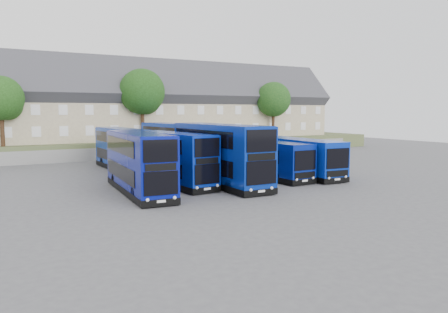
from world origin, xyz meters
TOP-DOWN VIEW (x-y plane):
  - ground at (0.00, 0.00)m, footprint 120.00×120.00m
  - retaining_wall at (0.00, 24.00)m, footprint 70.00×0.40m
  - earth_bank at (0.00, 34.00)m, footprint 80.00×20.00m
  - terrace_row at (3.00, 30.00)m, footprint 60.00×10.40m
  - dd_front_left at (-6.46, 1.73)m, footprint 3.26×10.93m
  - dd_front_mid at (-2.96, 3.95)m, footprint 3.33×10.50m
  - dd_front_right at (0.34, 2.15)m, footprint 2.81×11.98m
  - dd_rear_left at (-3.93, 14.64)m, footprint 2.76×10.41m
  - dd_rear_right at (2.50, 16.85)m, footprint 3.53×11.38m
  - coach_east_a at (5.64, 4.16)m, footprint 2.90×11.88m
  - coach_east_b at (8.93, 3.66)m, footprint 3.27×12.36m
  - tree_west at (-13.85, 25.10)m, footprint 4.80×4.80m
  - tree_mid at (2.15, 25.60)m, footprint 5.76×5.76m
  - tree_east at (22.15, 25.10)m, footprint 5.12×5.12m
  - tree_far at (28.15, 32.10)m, footprint 5.44×5.44m

SIDE VIEW (x-z plane):
  - ground at x=0.00m, z-range 0.00..0.00m
  - retaining_wall at x=0.00m, z-range 0.00..1.50m
  - earth_bank at x=0.00m, z-range 0.00..2.00m
  - coach_east_a at x=5.64m, z-range -0.03..3.19m
  - coach_east_b at x=8.93m, z-range -0.03..3.31m
  - dd_rear_left at x=-3.93m, z-range -0.04..4.06m
  - dd_front_mid at x=-2.96m, z-range -0.04..4.07m
  - dd_front_left at x=-6.46m, z-range -0.04..4.24m
  - dd_rear_right at x=2.50m, z-range -0.04..4.42m
  - dd_front_right at x=0.34m, z-range -0.04..4.72m
  - terrace_row at x=3.00m, z-range 1.00..12.20m
  - tree_west at x=-13.85m, z-range 3.23..10.88m
  - tree_east at x=22.15m, z-range 3.31..11.47m
  - tree_far at x=28.15m, z-range 3.39..12.06m
  - tree_mid at x=2.15m, z-range 3.48..12.66m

